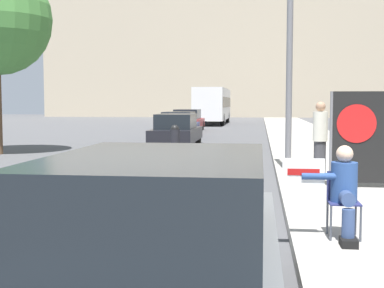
{
  "coord_description": "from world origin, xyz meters",
  "views": [
    {
      "loc": [
        1.32,
        -3.69,
        1.94
      ],
      "look_at": [
        -0.03,
        6.96,
        1.11
      ],
      "focal_mm": 50.0,
      "sensor_mm": 36.0,
      "label": 1
    }
  ],
  "objects_px": {
    "seated_protester": "(343,189)",
    "motorcycle_on_road": "(175,150)",
    "pedestrian_behind": "(320,139)",
    "car_on_road_midblock": "(179,125)",
    "traffic_light_pole": "(259,5)",
    "car_on_road_nearest": "(176,130)",
    "protest_banner": "(375,137)",
    "parked_car_curbside": "(162,252)",
    "city_bus_on_road": "(213,104)",
    "car_on_road_distant": "(188,120)"
  },
  "relations": [
    {
      "from": "seated_protester",
      "to": "motorcycle_on_road",
      "type": "relative_size",
      "value": 0.55
    },
    {
      "from": "pedestrian_behind",
      "to": "car_on_road_midblock",
      "type": "bearing_deg",
      "value": -87.33
    },
    {
      "from": "traffic_light_pole",
      "to": "car_on_road_nearest",
      "type": "xyz_separation_m",
      "value": [
        -3.58,
        9.11,
        -3.7
      ]
    },
    {
      "from": "car_on_road_nearest",
      "to": "motorcycle_on_road",
      "type": "height_order",
      "value": "car_on_road_nearest"
    },
    {
      "from": "protest_banner",
      "to": "parked_car_curbside",
      "type": "relative_size",
      "value": 0.44
    },
    {
      "from": "car_on_road_nearest",
      "to": "car_on_road_midblock",
      "type": "xyz_separation_m",
      "value": [
        -0.8,
        5.99,
        -0.01
      ]
    },
    {
      "from": "pedestrian_behind",
      "to": "seated_protester",
      "type": "bearing_deg",
      "value": 69.92
    },
    {
      "from": "car_on_road_nearest",
      "to": "car_on_road_midblock",
      "type": "bearing_deg",
      "value": 97.57
    },
    {
      "from": "car_on_road_midblock",
      "to": "city_bus_on_road",
      "type": "xyz_separation_m",
      "value": [
        0.21,
        19.07,
        1.12
      ]
    },
    {
      "from": "seated_protester",
      "to": "city_bus_on_road",
      "type": "relative_size",
      "value": 0.11
    },
    {
      "from": "pedestrian_behind",
      "to": "city_bus_on_road",
      "type": "xyz_separation_m",
      "value": [
        -5.62,
        35.49,
        0.74
      ]
    },
    {
      "from": "protest_banner",
      "to": "car_on_road_midblock",
      "type": "relative_size",
      "value": 0.47
    },
    {
      "from": "pedestrian_behind",
      "to": "car_on_road_nearest",
      "type": "xyz_separation_m",
      "value": [
        -5.03,
        10.43,
        -0.37
      ]
    },
    {
      "from": "motorcycle_on_road",
      "to": "car_on_road_distant",
      "type": "bearing_deg",
      "value": 96.74
    },
    {
      "from": "car_on_road_distant",
      "to": "car_on_road_midblock",
      "type": "bearing_deg",
      "value": -86.11
    },
    {
      "from": "pedestrian_behind",
      "to": "traffic_light_pole",
      "type": "height_order",
      "value": "traffic_light_pole"
    },
    {
      "from": "parked_car_curbside",
      "to": "protest_banner",
      "type": "bearing_deg",
      "value": 66.88
    },
    {
      "from": "parked_car_curbside",
      "to": "car_on_road_midblock",
      "type": "distance_m",
      "value": 25.3
    },
    {
      "from": "car_on_road_distant",
      "to": "motorcycle_on_road",
      "type": "distance_m",
      "value": 20.93
    },
    {
      "from": "car_on_road_nearest",
      "to": "motorcycle_on_road",
      "type": "relative_size",
      "value": 2.03
    },
    {
      "from": "pedestrian_behind",
      "to": "protest_banner",
      "type": "relative_size",
      "value": 0.89
    },
    {
      "from": "parked_car_curbside",
      "to": "car_on_road_nearest",
      "type": "xyz_separation_m",
      "value": [
        -2.88,
        19.04,
        -0.04
      ]
    },
    {
      "from": "pedestrian_behind",
      "to": "motorcycle_on_road",
      "type": "bearing_deg",
      "value": -51.79
    },
    {
      "from": "seated_protester",
      "to": "parked_car_curbside",
      "type": "distance_m",
      "value": 3.48
    },
    {
      "from": "protest_banner",
      "to": "parked_car_curbside",
      "type": "bearing_deg",
      "value": -113.12
    },
    {
      "from": "pedestrian_behind",
      "to": "motorcycle_on_road",
      "type": "distance_m",
      "value": 4.73
    },
    {
      "from": "car_on_road_distant",
      "to": "motorcycle_on_road",
      "type": "relative_size",
      "value": 2.06
    },
    {
      "from": "pedestrian_behind",
      "to": "car_on_road_midblock",
      "type": "height_order",
      "value": "pedestrian_behind"
    },
    {
      "from": "protest_banner",
      "to": "traffic_light_pole",
      "type": "height_order",
      "value": "traffic_light_pole"
    },
    {
      "from": "pedestrian_behind",
      "to": "car_on_road_distant",
      "type": "distance_m",
      "value": 24.3
    },
    {
      "from": "city_bus_on_road",
      "to": "motorcycle_on_road",
      "type": "height_order",
      "value": "city_bus_on_road"
    },
    {
      "from": "parked_car_curbside",
      "to": "car_on_road_distant",
      "type": "relative_size",
      "value": 1.0
    },
    {
      "from": "protest_banner",
      "to": "traffic_light_pole",
      "type": "bearing_deg",
      "value": 132.9
    },
    {
      "from": "parked_car_curbside",
      "to": "city_bus_on_road",
      "type": "relative_size",
      "value": 0.39
    },
    {
      "from": "parked_car_curbside",
      "to": "traffic_light_pole",
      "type": "bearing_deg",
      "value": 85.94
    },
    {
      "from": "motorcycle_on_road",
      "to": "seated_protester",
      "type": "bearing_deg",
      "value": -67.03
    },
    {
      "from": "traffic_light_pole",
      "to": "parked_car_curbside",
      "type": "height_order",
      "value": "traffic_light_pole"
    },
    {
      "from": "protest_banner",
      "to": "city_bus_on_road",
      "type": "relative_size",
      "value": 0.17
    },
    {
      "from": "protest_banner",
      "to": "car_on_road_nearest",
      "type": "height_order",
      "value": "protest_banner"
    },
    {
      "from": "car_on_road_midblock",
      "to": "motorcycle_on_road",
      "type": "distance_m",
      "value": 13.88
    },
    {
      "from": "protest_banner",
      "to": "car_on_road_nearest",
      "type": "bearing_deg",
      "value": 117.13
    },
    {
      "from": "pedestrian_behind",
      "to": "protest_banner",
      "type": "xyz_separation_m",
      "value": [
        0.97,
        -1.28,
        0.14
      ]
    },
    {
      "from": "traffic_light_pole",
      "to": "motorcycle_on_road",
      "type": "xyz_separation_m",
      "value": [
        -2.4,
        1.37,
        -3.88
      ]
    },
    {
      "from": "pedestrian_behind",
      "to": "city_bus_on_road",
      "type": "bearing_deg",
      "value": -97.87
    },
    {
      "from": "car_on_road_nearest",
      "to": "car_on_road_midblock",
      "type": "relative_size",
      "value": 1.06
    },
    {
      "from": "traffic_light_pole",
      "to": "city_bus_on_road",
      "type": "xyz_separation_m",
      "value": [
        -4.17,
        34.17,
        -2.59
      ]
    },
    {
      "from": "city_bus_on_road",
      "to": "car_on_road_midblock",
      "type": "bearing_deg",
      "value": -90.62
    },
    {
      "from": "protest_banner",
      "to": "city_bus_on_road",
      "type": "height_order",
      "value": "city_bus_on_road"
    },
    {
      "from": "car_on_road_distant",
      "to": "motorcycle_on_road",
      "type": "bearing_deg",
      "value": -83.26
    },
    {
      "from": "car_on_road_nearest",
      "to": "car_on_road_midblock",
      "type": "height_order",
      "value": "car_on_road_nearest"
    }
  ]
}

